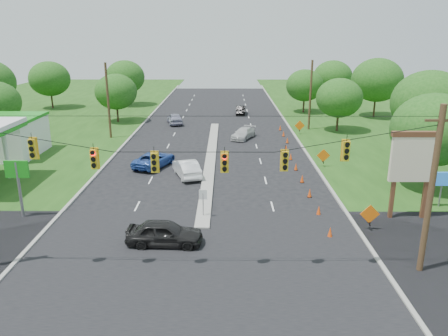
{
  "coord_description": "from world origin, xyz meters",
  "views": [
    {
      "loc": [
        1.59,
        -21.87,
        12.23
      ],
      "look_at": [
        1.42,
        8.61,
        2.8
      ],
      "focal_mm": 35.0,
      "sensor_mm": 36.0,
      "label": 1
    }
  ],
  "objects_px": {
    "pylon_sign": "(416,162)",
    "white_sedan": "(187,168)",
    "black_sedan": "(165,233)",
    "blue_pickup": "(154,159)"
  },
  "relations": [
    {
      "from": "pylon_sign",
      "to": "white_sedan",
      "type": "bearing_deg",
      "value": 151.16
    },
    {
      "from": "white_sedan",
      "to": "pylon_sign",
      "type": "bearing_deg",
      "value": 131.98
    },
    {
      "from": "black_sedan",
      "to": "blue_pickup",
      "type": "xyz_separation_m",
      "value": [
        -3.18,
        16.17,
        -0.06
      ]
    },
    {
      "from": "white_sedan",
      "to": "black_sedan",
      "type": "bearing_deg",
      "value": 70.13
    },
    {
      "from": "blue_pickup",
      "to": "black_sedan",
      "type": "bearing_deg",
      "value": 122.35
    },
    {
      "from": "black_sedan",
      "to": "blue_pickup",
      "type": "relative_size",
      "value": 0.89
    },
    {
      "from": "pylon_sign",
      "to": "black_sedan",
      "type": "height_order",
      "value": "pylon_sign"
    },
    {
      "from": "black_sedan",
      "to": "pylon_sign",
      "type": "bearing_deg",
      "value": -72.81
    },
    {
      "from": "pylon_sign",
      "to": "black_sedan",
      "type": "relative_size",
      "value": 1.34
    },
    {
      "from": "white_sedan",
      "to": "blue_pickup",
      "type": "height_order",
      "value": "white_sedan"
    }
  ]
}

